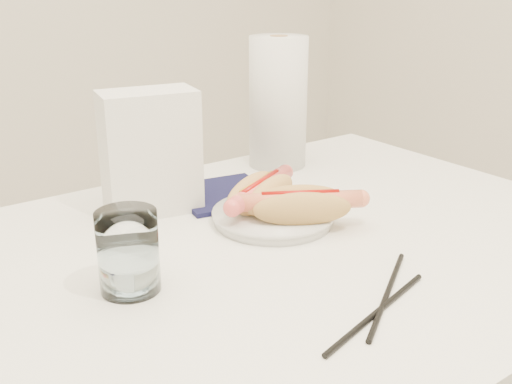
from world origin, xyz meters
TOP-DOWN VIEW (x-y plane):
  - table at (0.00, 0.00)m, footprint 1.20×0.80m
  - plate at (0.09, 0.07)m, footprint 0.23×0.23m
  - hotdog_left at (0.09, 0.10)m, footprint 0.19×0.14m
  - hotdog_right at (0.11, 0.02)m, footprint 0.18×0.14m
  - water_glass at (-0.20, -0.00)m, footprint 0.08×0.08m
  - chopstick_near at (0.02, -0.24)m, footprint 0.23×0.07m
  - chopstick_far at (0.06, -0.21)m, footprint 0.20×0.13m
  - napkin_box at (-0.04, 0.23)m, footprint 0.17×0.12m
  - navy_napkin at (0.09, 0.22)m, footprint 0.19×0.19m
  - paper_towel_roll at (0.29, 0.31)m, footprint 0.14×0.14m

SIDE VIEW (x-z plane):
  - table at x=0.00m, z-range 0.32..1.07m
  - chopstick_near at x=0.02m, z-range 0.75..0.76m
  - chopstick_far at x=0.06m, z-range 0.75..0.76m
  - navy_napkin at x=0.09m, z-range 0.75..0.76m
  - plate at x=0.09m, z-range 0.75..0.77m
  - hotdog_left at x=0.09m, z-range 0.76..0.82m
  - hotdog_right at x=0.11m, z-range 0.76..0.82m
  - water_glass at x=-0.20m, z-range 0.75..0.86m
  - napkin_box at x=-0.04m, z-range 0.75..0.96m
  - paper_towel_roll at x=0.29m, z-range 0.75..1.02m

